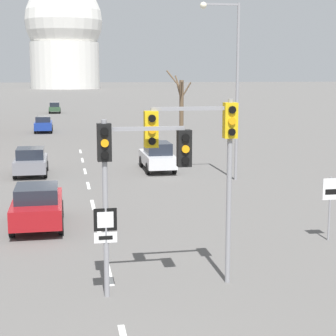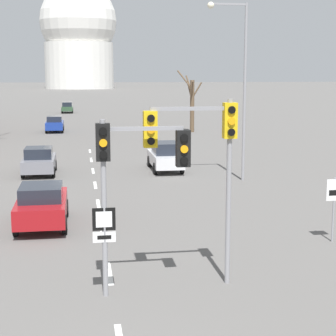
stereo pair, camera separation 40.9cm
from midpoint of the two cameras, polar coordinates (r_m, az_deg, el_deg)
The scene contains 19 objects.
lane_stripe_1 at distance 16.97m, azimuth -5.30°, elevation -10.57°, with size 0.16×2.00×0.01m, color silver.
lane_stripe_2 at distance 21.25m, azimuth -6.11°, elevation -6.43°, with size 0.16×2.00×0.01m, color silver.
lane_stripe_3 at distance 25.60m, azimuth -6.64°, elevation -3.68°, with size 0.16×2.00×0.01m, color silver.
lane_stripe_4 at distance 30.00m, azimuth -7.01°, elevation -1.73°, with size 0.16×2.00×0.01m, color silver.
lane_stripe_5 at distance 34.42m, azimuth -7.29°, elevation -0.29°, with size 0.16×2.00×0.01m, color silver.
lane_stripe_6 at distance 38.86m, azimuth -7.50°, elevation 0.83°, with size 0.16×2.00×0.01m, color silver.
lane_stripe_7 at distance 43.31m, azimuth -7.67°, elevation 1.72°, with size 0.16×2.00×0.01m, color silver.
traffic_signal_centre_tall at distance 14.46m, azimuth -2.85°, elevation 0.52°, with size 2.43×0.34×4.69m.
traffic_signal_near_right at distance 15.13m, azimuth 4.29°, elevation 2.32°, with size 2.53×0.34×5.17m.
route_sign_post at distance 14.78m, azimuth -5.71°, elevation -6.83°, with size 0.60×0.08×2.46m.
speed_limit_sign at distance 20.41m, azimuth 17.07°, elevation -3.00°, with size 0.60×0.08×2.29m.
street_lamp_right at distance 30.82m, azimuth 7.58°, elevation 9.32°, with size 2.20×0.36×9.55m.
sedan_near_left at distance 58.25m, azimuth -11.24°, elevation 4.42°, with size 1.79×4.05×1.62m.
sedan_near_right at distance 86.99m, azimuth -10.07°, elevation 6.09°, with size 1.74×4.38×1.64m.
sedan_mid_centre at distance 22.18m, azimuth -12.18°, elevation -3.65°, with size 1.93×4.18×1.64m.
sedan_far_left at distance 33.68m, azimuth -12.62°, elevation 0.73°, with size 1.89×3.95×1.61m.
sedan_far_right at distance 34.18m, azimuth 0.06°, elevation 1.21°, with size 1.78×4.45×1.75m.
bare_tree_right_near at distance 57.05m, azimuth 2.64°, elevation 6.69°, with size 2.37×2.89×6.23m.
capitol_dome at distance 232.48m, azimuth -9.02°, elevation 13.14°, with size 30.43×30.43×42.98m.
Camera 2 is at (-0.77, -8.10, 5.82)m, focal length 60.00 mm.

